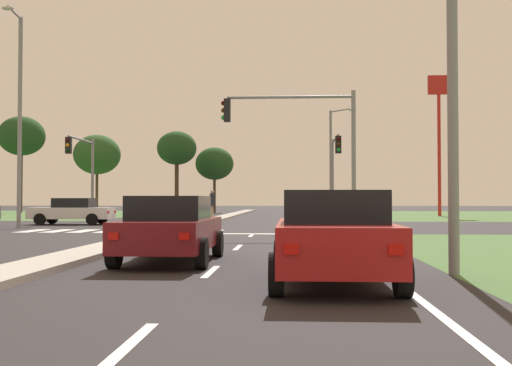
{
  "coord_description": "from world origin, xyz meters",
  "views": [
    {
      "loc": [
        5.06,
        -1.92,
        1.41
      ],
      "look_at": [
        3.1,
        32.0,
        2.3
      ],
      "focal_mm": 43.27,
      "sensor_mm": 36.0,
      "label": 1
    }
  ],
  "objects_px": {
    "treeline_near": "(22,136)",
    "treeline_second": "(97,155)",
    "fastfood_pole_sign": "(439,114)",
    "car_maroon_third": "(171,228)",
    "pedestrian_at_median": "(212,201)",
    "traffic_signal_far_left": "(83,163)",
    "car_white_near": "(72,211)",
    "traffic_signal_near_right": "(305,134)",
    "street_lamp_third": "(333,156)",
    "street_lamp_second": "(19,110)",
    "treeline_third": "(177,149)",
    "traffic_signal_far_right": "(335,162)",
    "car_red_fourth": "(333,237)",
    "treeline_fourth": "(214,164)",
    "street_lamp_near": "(455,1)"
  },
  "relations": [
    {
      "from": "pedestrian_at_median",
      "to": "treeline_near",
      "type": "height_order",
      "value": "treeline_near"
    },
    {
      "from": "treeline_near",
      "to": "traffic_signal_near_right",
      "type": "bearing_deg",
      "value": -52.52
    },
    {
      "from": "car_maroon_third",
      "to": "pedestrian_at_median",
      "type": "distance_m",
      "value": 27.88
    },
    {
      "from": "treeline_near",
      "to": "treeline_second",
      "type": "relative_size",
      "value": 1.25
    },
    {
      "from": "traffic_signal_near_right",
      "to": "treeline_third",
      "type": "xyz_separation_m",
      "value": [
        -11.69,
        33.9,
        2.24
      ]
    },
    {
      "from": "car_white_near",
      "to": "traffic_signal_far_right",
      "type": "xyz_separation_m",
      "value": [
        14.75,
        2.8,
        2.85
      ]
    },
    {
      "from": "street_lamp_third",
      "to": "treeline_near",
      "type": "relative_size",
      "value": 0.81
    },
    {
      "from": "traffic_signal_far_right",
      "to": "fastfood_pole_sign",
      "type": "xyz_separation_m",
      "value": [
        9.88,
        16.08,
        5.03
      ]
    },
    {
      "from": "car_white_near",
      "to": "street_lamp_near",
      "type": "xyz_separation_m",
      "value": [
        15.24,
        -22.22,
        4.32
      ]
    },
    {
      "from": "car_maroon_third",
      "to": "treeline_fourth",
      "type": "distance_m",
      "value": 50.98
    },
    {
      "from": "fastfood_pole_sign",
      "to": "treeline_near",
      "type": "xyz_separation_m",
      "value": [
        -40.71,
        10.35,
        -0.61
      ]
    },
    {
      "from": "street_lamp_second",
      "to": "treeline_near",
      "type": "bearing_deg",
      "value": 114.0
    },
    {
      "from": "street_lamp_third",
      "to": "treeline_second",
      "type": "height_order",
      "value": "street_lamp_third"
    },
    {
      "from": "street_lamp_second",
      "to": "pedestrian_at_median",
      "type": "distance_m",
      "value": 15.41
    },
    {
      "from": "pedestrian_at_median",
      "to": "treeline_third",
      "type": "distance_m",
      "value": 19.41
    },
    {
      "from": "traffic_signal_far_left",
      "to": "treeline_near",
      "type": "bearing_deg",
      "value": 120.89
    },
    {
      "from": "car_white_near",
      "to": "treeline_third",
      "type": "relative_size",
      "value": 0.57
    },
    {
      "from": "pedestrian_at_median",
      "to": "treeline_fourth",
      "type": "height_order",
      "value": "treeline_fourth"
    },
    {
      "from": "car_maroon_third",
      "to": "street_lamp_third",
      "type": "bearing_deg",
      "value": 80.1
    },
    {
      "from": "car_red_fourth",
      "to": "traffic_signal_near_right",
      "type": "relative_size",
      "value": 0.72
    },
    {
      "from": "car_maroon_third",
      "to": "street_lamp_second",
      "type": "distance_m",
      "value": 19.05
    },
    {
      "from": "treeline_near",
      "to": "fastfood_pole_sign",
      "type": "bearing_deg",
      "value": -14.26
    },
    {
      "from": "street_lamp_third",
      "to": "pedestrian_at_median",
      "type": "height_order",
      "value": "street_lamp_third"
    },
    {
      "from": "treeline_third",
      "to": "traffic_signal_far_right",
      "type": "bearing_deg",
      "value": -58.95
    },
    {
      "from": "traffic_signal_far_left",
      "to": "car_maroon_third",
      "type": "bearing_deg",
      "value": -66.73
    },
    {
      "from": "street_lamp_third",
      "to": "treeline_third",
      "type": "height_order",
      "value": "street_lamp_third"
    },
    {
      "from": "traffic_signal_near_right",
      "to": "treeline_second",
      "type": "height_order",
      "value": "treeline_second"
    },
    {
      "from": "car_white_near",
      "to": "pedestrian_at_median",
      "type": "relative_size",
      "value": 2.39
    },
    {
      "from": "street_lamp_third",
      "to": "pedestrian_at_median",
      "type": "relative_size",
      "value": 4.32
    },
    {
      "from": "traffic_signal_far_left",
      "to": "street_lamp_second",
      "type": "relative_size",
      "value": 0.51
    },
    {
      "from": "treeline_second",
      "to": "street_lamp_second",
      "type": "bearing_deg",
      "value": -78.24
    },
    {
      "from": "street_lamp_third",
      "to": "treeline_third",
      "type": "relative_size",
      "value": 1.03
    },
    {
      "from": "treeline_third",
      "to": "treeline_second",
      "type": "bearing_deg",
      "value": 158.17
    },
    {
      "from": "car_maroon_third",
      "to": "treeline_third",
      "type": "height_order",
      "value": "treeline_third"
    },
    {
      "from": "street_lamp_third",
      "to": "car_red_fourth",
      "type": "bearing_deg",
      "value": -93.85
    },
    {
      "from": "street_lamp_third",
      "to": "fastfood_pole_sign",
      "type": "relative_size",
      "value": 0.69
    },
    {
      "from": "treeline_fourth",
      "to": "fastfood_pole_sign",
      "type": "bearing_deg",
      "value": -29.42
    },
    {
      "from": "fastfood_pole_sign",
      "to": "treeline_third",
      "type": "bearing_deg",
      "value": 164.26
    },
    {
      "from": "traffic_signal_far_left",
      "to": "treeline_third",
      "type": "relative_size",
      "value": 0.65
    },
    {
      "from": "car_red_fourth",
      "to": "treeline_near",
      "type": "height_order",
      "value": "treeline_near"
    },
    {
      "from": "car_white_near",
      "to": "traffic_signal_near_right",
      "type": "relative_size",
      "value": 0.78
    },
    {
      "from": "fastfood_pole_sign",
      "to": "treeline_fourth",
      "type": "xyz_separation_m",
      "value": [
        -20.49,
        11.56,
        -3.51
      ]
    },
    {
      "from": "traffic_signal_far_right",
      "to": "car_white_near",
      "type": "bearing_deg",
      "value": -169.27
    },
    {
      "from": "street_lamp_second",
      "to": "treeline_third",
      "type": "relative_size",
      "value": 1.28
    },
    {
      "from": "street_lamp_third",
      "to": "treeline_near",
      "type": "bearing_deg",
      "value": 153.57
    },
    {
      "from": "car_maroon_third",
      "to": "traffic_signal_far_right",
      "type": "height_order",
      "value": "traffic_signal_far_right"
    },
    {
      "from": "car_red_fourth",
      "to": "street_lamp_second",
      "type": "relative_size",
      "value": 0.41
    },
    {
      "from": "traffic_signal_far_left",
      "to": "car_white_near",
      "type": "bearing_deg",
      "value": -81.74
    },
    {
      "from": "street_lamp_near",
      "to": "traffic_signal_near_right",
      "type": "bearing_deg",
      "value": 100.19
    },
    {
      "from": "treeline_fourth",
      "to": "car_white_near",
      "type": "bearing_deg",
      "value": -97.75
    }
  ]
}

